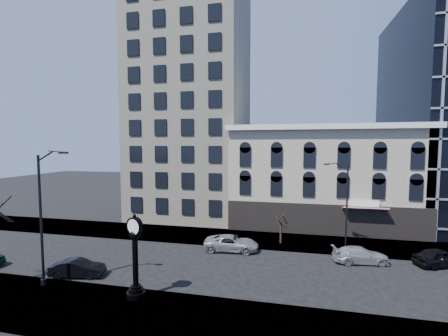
# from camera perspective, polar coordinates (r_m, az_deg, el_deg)

# --- Properties ---
(ground) EXTENTS (160.00, 160.00, 0.00)m
(ground) POSITION_cam_1_polar(r_m,az_deg,el_deg) (26.86, -6.31, -17.85)
(ground) COLOR black
(ground) RESTS_ON ground
(sidewalk_far) EXTENTS (160.00, 6.00, 0.12)m
(sidewalk_far) POSITION_cam_1_polar(r_m,az_deg,el_deg) (34.08, -1.89, -12.88)
(sidewalk_far) COLOR gray
(sidewalk_far) RESTS_ON ground
(sidewalk_near) EXTENTS (160.00, 6.00, 0.12)m
(sidewalk_near) POSITION_cam_1_polar(r_m,az_deg,el_deg) (20.19, -14.40, -25.71)
(sidewalk_near) COLOR gray
(sidewalk_near) RESTS_ON ground
(cream_tower) EXTENTS (15.90, 15.40, 42.50)m
(cream_tower) POSITION_cam_1_polar(r_m,az_deg,el_deg) (45.68, -6.19, 15.88)
(cream_tower) COLOR beige
(cream_tower) RESTS_ON ground
(victorian_row) EXTENTS (22.60, 11.19, 12.50)m
(victorian_row) POSITION_cam_1_polar(r_m,az_deg,el_deg) (39.86, 18.01, -1.86)
(victorian_row) COLOR #B9AD98
(victorian_row) RESTS_ON ground
(street_clock) EXTENTS (1.26, 1.26, 5.55)m
(street_clock) POSITION_cam_1_polar(r_m,az_deg,el_deg) (21.37, -16.54, -16.39)
(street_clock) COLOR black
(street_clock) RESTS_ON sidewalk_near
(street_lamp_near) EXTENTS (2.56, 0.57, 9.88)m
(street_lamp_near) POSITION_cam_1_polar(r_m,az_deg,el_deg) (24.21, -30.40, -2.31)
(street_lamp_near) COLOR black
(street_lamp_near) RESTS_ON sidewalk_near
(street_lamp_far) EXTENTS (2.20, 0.58, 8.54)m
(street_lamp_far) POSITION_cam_1_polar(r_m,az_deg,el_deg) (30.42, 21.29, -2.70)
(street_lamp_far) COLOR black
(street_lamp_far) RESTS_ON sidewalk_far
(bare_tree_far) EXTENTS (2.14, 2.14, 3.67)m
(bare_tree_far) POSITION_cam_1_polar(r_m,az_deg,el_deg) (31.48, 10.80, -9.07)
(bare_tree_far) COLOR #322819
(bare_tree_far) RESTS_ON sidewalk_far
(car_near_b) EXTENTS (4.20, 2.21, 1.32)m
(car_near_b) POSITION_cam_1_polar(r_m,az_deg,el_deg) (26.89, -26.09, -16.75)
(car_near_b) COLOR black
(car_near_b) RESTS_ON ground
(car_far_a) EXTENTS (5.35, 2.75, 1.45)m
(car_far_a) POSITION_cam_1_polar(r_m,az_deg,el_deg) (29.77, 1.42, -14.10)
(car_far_a) COLOR #A5A8AD
(car_far_a) RESTS_ON ground
(car_far_b) EXTENTS (4.88, 2.57, 1.35)m
(car_far_b) POSITION_cam_1_polar(r_m,az_deg,el_deg) (29.38, 24.56, -14.85)
(car_far_b) COLOR #A5A8AD
(car_far_b) RESTS_ON ground
(car_far_c) EXTENTS (4.70, 3.14, 1.49)m
(car_far_c) POSITION_cam_1_polar(r_m,az_deg,el_deg) (31.85, 35.91, -13.65)
(car_far_c) COLOR black
(car_far_c) RESTS_ON ground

